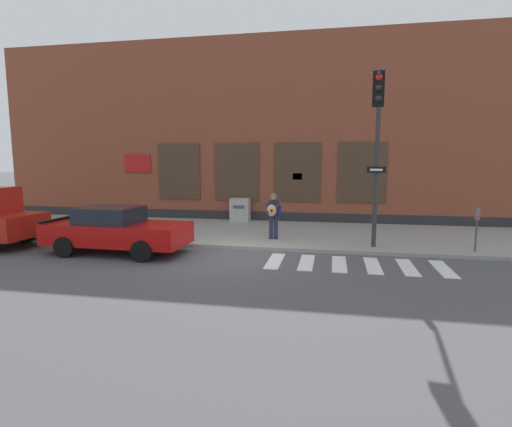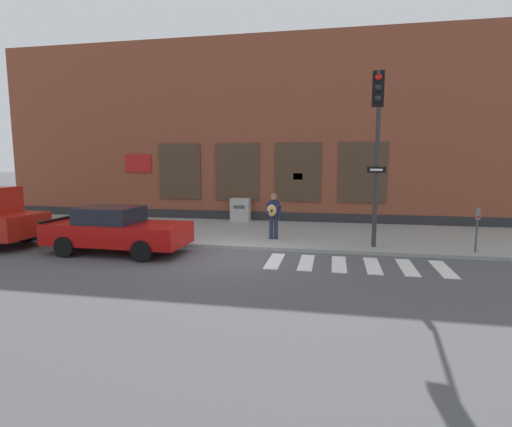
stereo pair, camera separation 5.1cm
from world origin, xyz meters
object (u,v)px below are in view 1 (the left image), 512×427
object	(u,v)px
traffic_light	(377,137)
utility_box	(240,210)
busker	(273,213)
red_car	(116,230)
parking_meter	(477,223)

from	to	relation	value
traffic_light	utility_box	xyz separation A→B (m)	(-5.62, 5.93, -3.04)
busker	traffic_light	world-z (taller)	traffic_light
red_car	traffic_light	size ratio (longest dim) A/B	0.90
parking_meter	utility_box	xyz separation A→B (m)	(-8.86, 5.00, -0.39)
busker	utility_box	distance (m)	4.67
utility_box	red_car	bearing A→B (deg)	-110.99
red_car	traffic_light	xyz separation A→B (m)	(8.21, 0.83, 2.95)
red_car	parking_meter	world-z (taller)	parking_meter
busker	utility_box	bearing A→B (deg)	118.40
traffic_light	parking_meter	bearing A→B (deg)	16.03
busker	utility_box	xyz separation A→B (m)	(-2.21, 4.10, -0.42)
busker	parking_meter	xyz separation A→B (m)	(6.64, -0.90, -0.03)
red_car	busker	xyz separation A→B (m)	(4.81, 2.66, 0.33)
busker	traffic_light	size ratio (longest dim) A/B	0.33
red_car	traffic_light	world-z (taller)	traffic_light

